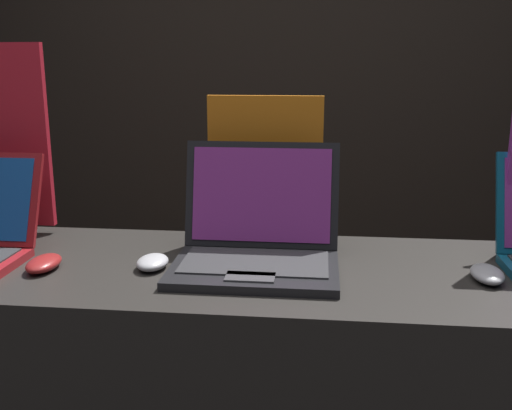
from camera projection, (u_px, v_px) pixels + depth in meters
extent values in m
cube|color=black|center=(292.00, 72.00, 2.80)|extent=(8.00, 0.05, 2.80)
ellipsoid|color=maroon|center=(44.00, 263.00, 1.38)|extent=(0.07, 0.12, 0.03)
cube|color=black|center=(2.00, 227.00, 1.69)|extent=(0.18, 0.07, 0.02)
cube|color=black|center=(256.00, 270.00, 1.36)|extent=(0.38, 0.26, 0.02)
cube|color=#2D2D30|center=(257.00, 262.00, 1.37)|extent=(0.33, 0.18, 0.00)
cube|color=#3F3F42|center=(252.00, 277.00, 1.28)|extent=(0.11, 0.06, 0.00)
cube|color=black|center=(263.00, 195.00, 1.48)|extent=(0.38, 0.08, 0.26)
cube|color=#8C338C|center=(263.00, 195.00, 1.47)|extent=(0.34, 0.06, 0.22)
ellipsoid|color=#B2B2B7|center=(153.00, 262.00, 1.39)|extent=(0.07, 0.10, 0.03)
cube|color=black|center=(266.00, 236.00, 1.60)|extent=(0.16, 0.07, 0.02)
cube|color=orange|center=(267.00, 166.00, 1.56)|extent=(0.30, 0.02, 0.36)
ellipsoid|color=#B2B2B7|center=(487.00, 274.00, 1.31)|extent=(0.07, 0.12, 0.03)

